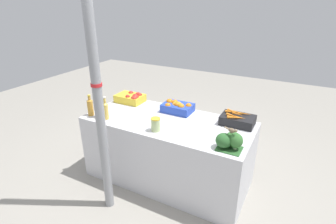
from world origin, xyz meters
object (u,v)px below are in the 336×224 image
object	(u,v)px
support_pole	(96,85)
sparrow_bird	(232,130)
carrot_crate	(237,120)
orange_crate	(177,107)
broccoli_pile	(230,140)
juice_bottle_cloudy	(98,107)
apple_crate	(132,98)
pickle_jar	(156,124)
juice_bottle_golden	(106,110)
juice_bottle_amber	(90,107)

from	to	relation	value
support_pole	sparrow_bird	size ratio (longest dim) A/B	20.37
carrot_crate	sparrow_bird	size ratio (longest dim) A/B	2.68
orange_crate	carrot_crate	distance (m)	0.73
broccoli_pile	juice_bottle_cloudy	world-z (taller)	juice_bottle_cloudy
apple_crate	orange_crate	world-z (taller)	apple_crate
carrot_crate	pickle_jar	bearing A→B (deg)	-142.04
juice_bottle_golden	pickle_jar	size ratio (longest dim) A/B	1.88
orange_crate	carrot_crate	xyz separation A→B (m)	(0.73, 0.00, -0.01)
apple_crate	carrot_crate	world-z (taller)	same
juice_bottle_amber	juice_bottle_golden	world-z (taller)	juice_bottle_golden
broccoli_pile	juice_bottle_cloudy	distance (m)	1.52
broccoli_pile	support_pole	bearing A→B (deg)	-158.41
apple_crate	orange_crate	bearing A→B (deg)	0.06
juice_bottle_amber	juice_bottle_cloudy	bearing A→B (deg)	0.00
broccoli_pile	sparrow_bird	xyz separation A→B (m)	(0.01, -0.01, 0.11)
support_pole	juice_bottle_cloudy	bearing A→B (deg)	135.15
orange_crate	pickle_jar	world-z (taller)	pickle_jar
juice_bottle_cloudy	orange_crate	bearing A→B (deg)	37.99
support_pole	orange_crate	xyz separation A→B (m)	(0.32, 0.97, -0.50)
support_pole	juice_bottle_golden	bearing A→B (deg)	126.24
carrot_crate	pickle_jar	xyz separation A→B (m)	(-0.70, -0.55, 0.02)
juice_bottle_cloudy	carrot_crate	bearing A→B (deg)	21.35
support_pole	juice_bottle_golden	world-z (taller)	support_pole
juice_bottle_cloudy	juice_bottle_golden	xyz separation A→B (m)	(0.11, -0.00, -0.01)
broccoli_pile	juice_bottle_amber	size ratio (longest dim) A/B	0.96
carrot_crate	sparrow_bird	xyz separation A→B (m)	(0.08, -0.54, 0.14)
orange_crate	pickle_jar	distance (m)	0.55
support_pole	juice_bottle_amber	bearing A→B (deg)	142.34
juice_bottle_cloudy	pickle_jar	distance (m)	0.75
carrot_crate	support_pole	bearing A→B (deg)	-137.13
carrot_crate	juice_bottle_golden	bearing A→B (deg)	-157.08
apple_crate	carrot_crate	bearing A→B (deg)	0.06
broccoli_pile	juice_bottle_amber	world-z (taller)	juice_bottle_amber
juice_bottle_golden	apple_crate	bearing A→B (deg)	94.95
juice_bottle_cloudy	sparrow_bird	xyz separation A→B (m)	(1.53, 0.03, 0.07)
orange_crate	juice_bottle_cloudy	distance (m)	0.92
orange_crate	broccoli_pile	distance (m)	0.95
apple_crate	juice_bottle_cloudy	bearing A→B (deg)	-96.14
carrot_crate	orange_crate	bearing A→B (deg)	-179.94
apple_crate	broccoli_pile	xyz separation A→B (m)	(1.46, -0.53, 0.02)
apple_crate	broccoli_pile	distance (m)	1.55
juice_bottle_amber	juice_bottle_golden	bearing A→B (deg)	0.00
juice_bottle_amber	pickle_jar	distance (m)	0.87
support_pole	apple_crate	size ratio (longest dim) A/B	7.60
support_pole	apple_crate	bearing A→B (deg)	109.58
juice_bottle_amber	juice_bottle_cloudy	size ratio (longest dim) A/B	0.90
pickle_jar	sparrow_bird	xyz separation A→B (m)	(0.78, 0.01, 0.12)
orange_crate	juice_bottle_amber	bearing A→B (deg)	-146.08
support_pole	pickle_jar	distance (m)	0.73
orange_crate	sparrow_bird	world-z (taller)	sparrow_bird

